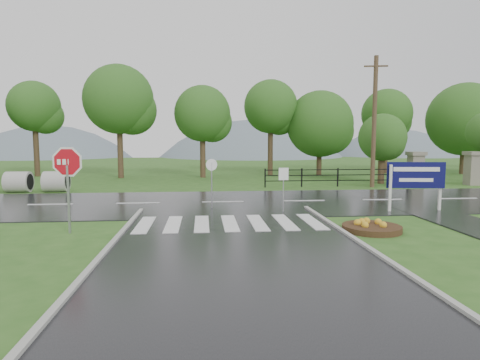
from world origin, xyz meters
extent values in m
plane|color=#2F5B1E|center=(0.00, 0.00, 0.00)|extent=(120.00, 120.00, 0.00)
cube|color=black|center=(0.00, 10.00, 0.00)|extent=(90.00, 8.00, 0.04)
cube|color=#27272A|center=(8.50, 4.00, 0.00)|extent=(2.20, 11.00, 0.04)
cube|color=silver|center=(-3.00, 5.00, 0.06)|extent=(0.50, 2.80, 0.02)
cube|color=silver|center=(-2.00, 5.00, 0.06)|extent=(0.50, 2.80, 0.02)
cube|color=silver|center=(-1.00, 5.00, 0.06)|extent=(0.50, 2.80, 0.02)
cube|color=silver|center=(0.00, 5.00, 0.06)|extent=(0.50, 2.80, 0.02)
cube|color=silver|center=(1.00, 5.00, 0.06)|extent=(0.50, 2.80, 0.02)
cube|color=silver|center=(2.00, 5.00, 0.06)|extent=(0.50, 2.80, 0.02)
cube|color=silver|center=(3.00, 5.00, 0.06)|extent=(0.50, 2.80, 0.02)
cube|color=gray|center=(13.00, 16.00, 1.00)|extent=(0.80, 0.80, 2.00)
cube|color=#6B6659|center=(13.00, 16.00, 2.12)|extent=(1.00, 1.00, 0.24)
cube|color=gray|center=(17.00, 16.00, 1.00)|extent=(0.80, 0.80, 2.00)
cube|color=#6B6659|center=(17.00, 16.00, 2.12)|extent=(1.00, 1.00, 0.24)
cube|color=black|center=(7.75, 16.00, 0.40)|extent=(9.50, 0.05, 0.05)
cube|color=black|center=(7.75, 16.00, 0.75)|extent=(9.50, 0.05, 0.05)
cube|color=black|center=(7.75, 16.00, 1.10)|extent=(9.50, 0.05, 0.05)
cube|color=black|center=(3.00, 16.00, 0.60)|extent=(0.08, 0.08, 1.20)
cube|color=black|center=(12.50, 16.00, 0.60)|extent=(0.08, 0.08, 1.20)
cube|color=black|center=(17.50, 16.00, 0.60)|extent=(0.08, 0.08, 1.20)
sphere|color=slate|center=(-28.00, 65.00, -14.40)|extent=(40.00, 40.00, 40.00)
sphere|color=slate|center=(8.00, 65.00, -17.28)|extent=(48.00, 48.00, 48.00)
sphere|color=slate|center=(36.00, 65.00, -12.96)|extent=(36.00, 36.00, 36.00)
cylinder|color=#9E9B93|center=(-11.56, 15.00, 0.60)|extent=(1.30, 1.20, 1.20)
cylinder|color=#9E9B93|center=(-9.46, 15.00, 0.60)|extent=(1.30, 1.20, 1.20)
cube|color=#939399|center=(-5.26, 4.16, 1.10)|extent=(0.07, 0.07, 2.21)
cylinder|color=white|center=(-5.26, 4.17, 2.32)|extent=(1.32, 0.17, 1.33)
cylinder|color=red|center=(-5.26, 4.16, 2.32)|extent=(1.15, 0.16, 1.15)
cube|color=silver|center=(6.85, 6.86, 1.00)|extent=(0.11, 0.11, 2.00)
cube|color=silver|center=(9.04, 6.86, 1.00)|extent=(0.11, 0.11, 2.00)
cube|color=#0B0B47|center=(7.95, 6.86, 1.55)|extent=(2.38, 0.39, 1.10)
cube|color=white|center=(7.95, 6.83, 1.80)|extent=(1.88, 0.27, 0.18)
cube|color=white|center=(7.95, 6.83, 1.35)|extent=(1.39, 0.20, 0.15)
cylinder|color=#332111|center=(4.63, 3.54, 0.10)|extent=(1.93, 1.93, 0.19)
cube|color=#939399|center=(2.37, 7.14, 0.88)|extent=(0.04, 0.04, 1.76)
cube|color=white|center=(2.37, 7.12, 1.62)|extent=(0.42, 0.07, 0.51)
cylinder|color=#939399|center=(-0.56, 8.33, 1.02)|extent=(0.06, 0.06, 2.05)
cylinder|color=white|center=(-0.56, 8.31, 1.94)|extent=(0.49, 0.17, 0.51)
cylinder|color=#473523|center=(9.85, 15.50, 4.11)|extent=(0.27, 0.27, 8.22)
cube|color=brown|center=(9.85, 15.50, 7.58)|extent=(1.45, 0.35, 0.09)
cylinder|color=#3D2B1C|center=(11.34, 17.50, 1.33)|extent=(0.43, 0.43, 2.66)
sphere|color=#27591B|center=(11.34, 17.50, 3.19)|extent=(3.23, 3.23, 3.23)
camera|label=1|loc=(-0.95, -9.08, 3.03)|focal=30.00mm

